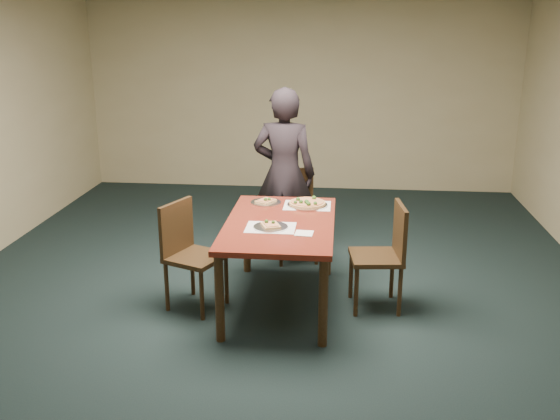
# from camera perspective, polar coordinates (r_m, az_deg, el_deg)

# --- Properties ---
(ground) EXTENTS (8.00, 8.00, 0.00)m
(ground) POSITION_cam_1_polar(r_m,az_deg,el_deg) (5.38, -1.09, -9.00)
(ground) COLOR black
(ground) RESTS_ON ground
(room_shell) EXTENTS (8.00, 8.00, 8.00)m
(room_shell) POSITION_cam_1_polar(r_m,az_deg,el_deg) (4.87, -1.21, 9.68)
(room_shell) COLOR tan
(room_shell) RESTS_ON ground
(dining_table) EXTENTS (0.90, 1.50, 0.75)m
(dining_table) POSITION_cam_1_polar(r_m,az_deg,el_deg) (5.22, 0.00, -2.01)
(dining_table) COLOR #5A1A12
(dining_table) RESTS_ON ground
(chair_far) EXTENTS (0.51, 0.51, 0.91)m
(chair_far) POSITION_cam_1_polar(r_m,az_deg,el_deg) (6.34, 1.35, 0.12)
(chair_far) COLOR black
(chair_far) RESTS_ON ground
(chair_left) EXTENTS (0.55, 0.55, 0.91)m
(chair_left) POSITION_cam_1_polar(r_m,az_deg,el_deg) (5.31, -8.41, -3.52)
(chair_left) COLOR black
(chair_left) RESTS_ON ground
(chair_right) EXTENTS (0.46, 0.46, 0.91)m
(chair_right) POSITION_cam_1_polar(r_m,az_deg,el_deg) (5.29, 9.63, -3.64)
(chair_right) COLOR black
(chair_right) RESTS_ON ground
(diner) EXTENTS (0.67, 0.47, 1.74)m
(diner) POSITION_cam_1_polar(r_m,az_deg,el_deg) (6.30, 0.38, 3.34)
(diner) COLOR black
(diner) RESTS_ON ground
(placemat_main) EXTENTS (0.42, 0.32, 0.00)m
(placemat_main) POSITION_cam_1_polar(r_m,az_deg,el_deg) (5.63, 2.51, 0.41)
(placemat_main) COLOR white
(placemat_main) RESTS_ON dining_table
(placemat_near) EXTENTS (0.40, 0.30, 0.00)m
(placemat_near) POSITION_cam_1_polar(r_m,az_deg,el_deg) (5.04, -0.86, -1.61)
(placemat_near) COLOR white
(placemat_near) RESTS_ON dining_table
(pizza_pan) EXTENTS (0.36, 0.36, 0.07)m
(pizza_pan) POSITION_cam_1_polar(r_m,az_deg,el_deg) (5.62, 2.50, 0.61)
(pizza_pan) COLOR silver
(pizza_pan) RESTS_ON dining_table
(slice_plate_near) EXTENTS (0.28, 0.28, 0.06)m
(slice_plate_near) POSITION_cam_1_polar(r_m,az_deg,el_deg) (5.04, -0.87, -1.47)
(slice_plate_near) COLOR silver
(slice_plate_near) RESTS_ON dining_table
(slice_plate_far) EXTENTS (0.28, 0.28, 0.06)m
(slice_plate_far) POSITION_cam_1_polar(r_m,az_deg,el_deg) (5.71, -1.30, 0.77)
(slice_plate_far) COLOR silver
(slice_plate_far) RESTS_ON dining_table
(napkin) EXTENTS (0.15, 0.15, 0.01)m
(napkin) POSITION_cam_1_polar(r_m,az_deg,el_deg) (4.91, 2.21, -2.15)
(napkin) COLOR white
(napkin) RESTS_ON dining_table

